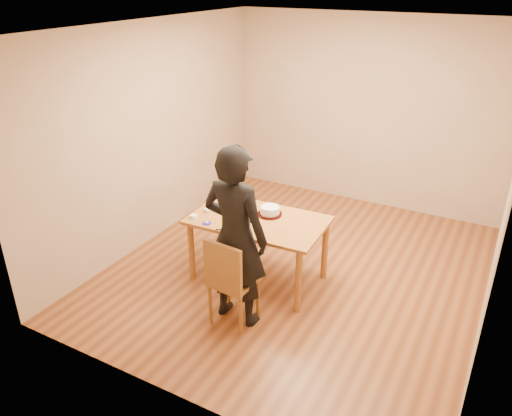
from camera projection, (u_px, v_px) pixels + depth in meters
The scene contains 16 objects.
room_shell at pixel (315, 152), 5.57m from camera, with size 4.00×4.50×2.70m.
dining_table at pixel (258, 220), 5.41m from camera, with size 1.46×0.86×0.04m, color brown.
dining_chair at pixel (234, 281), 4.86m from camera, with size 0.40×0.40×0.04m, color brown.
cake_plate at pixel (270, 214), 5.49m from camera, with size 0.27×0.27×0.02m, color #B40C13.
cake at pixel (270, 210), 5.47m from camera, with size 0.21×0.21×0.07m, color white.
frosting_dome at pixel (270, 206), 5.45m from camera, with size 0.21×0.21×0.03m, color white.
frosting_tub at pixel (237, 234), 5.02m from camera, with size 0.09×0.09×0.08m, color white.
frosting_lid at pixel (207, 223), 5.31m from camera, with size 0.10×0.10×0.01m, color #1F18A0.
frosting_dollop at pixel (207, 222), 5.30m from camera, with size 0.04×0.04×0.02m, color white.
ramekin_green at pixel (194, 216), 5.42m from camera, with size 0.08×0.08×0.04m, color white.
ramekin_yellow at pixel (212, 210), 5.57m from camera, with size 0.07×0.07×0.04m, color white.
ramekin_multi at pixel (208, 210), 5.56m from camera, with size 0.08×0.08×0.04m, color white.
candy_box_pink at pixel (221, 193), 6.01m from camera, with size 0.14×0.07×0.02m, color #E7368B.
candy_box_green at pixel (220, 191), 6.01m from camera, with size 0.12×0.06×0.02m, color green.
spatula at pixel (223, 230), 5.18m from camera, with size 0.14×0.01×0.01m, color black.
person at pixel (235, 237), 4.69m from camera, with size 0.67×0.44×1.83m, color black.
Camera 1 is at (1.96, -4.62, 3.19)m, focal length 35.00 mm.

